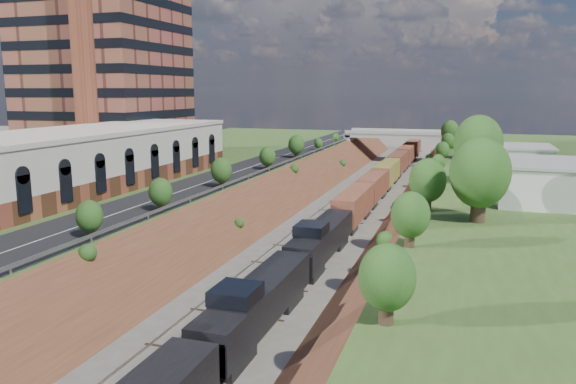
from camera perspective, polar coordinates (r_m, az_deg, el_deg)
name	(u,v)px	position (r m, az deg, el deg)	size (l,w,h in m)	color
platform_left	(125,185)	(87.84, -16.20, 0.66)	(44.00, 180.00, 5.00)	#3D5924
embankment_left	(262,211)	(78.26, -2.62, -1.94)	(7.07, 180.00, 7.07)	brown
embankment_right	(424,222)	(73.64, 13.65, -3.01)	(7.07, 180.00, 7.07)	brown
rail_left_track	(321,214)	(75.76, 3.34, -2.29)	(1.58, 180.00, 0.18)	gray
rail_right_track	(359,217)	(74.66, 7.21, -2.54)	(1.58, 180.00, 0.18)	gray
road	(232,174)	(79.02, -5.71, 1.86)	(8.00, 180.00, 0.10)	black
guardrail	(259,172)	(77.23, -2.98, 2.07)	(0.10, 171.00, 0.70)	#99999E
commercial_building	(45,165)	(66.74, -23.44, 2.50)	(14.30, 62.30, 7.00)	brown
smokestack	(81,28)	(85.65, -20.25, 15.33)	(3.20, 3.20, 40.00)	brown
overpass	(398,141)	(135.03, 11.14, 5.15)	(24.50, 8.30, 7.40)	gray
white_building_near	(542,183)	(64.74, 24.44, 0.86)	(9.00, 12.00, 4.00)	silver
white_building_far	(520,160)	(86.43, 22.54, 3.02)	(8.00, 10.00, 3.60)	silver
tree_right_large	(480,173)	(52.09, 18.94, 1.80)	(5.25, 5.25, 7.61)	#473323
tree_left_crest	(53,227)	(43.10, -22.78, -3.30)	(2.45, 2.45, 3.55)	#473323
freight_train	(373,187)	(84.40, 8.60, 0.53)	(2.76, 141.28, 4.55)	black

